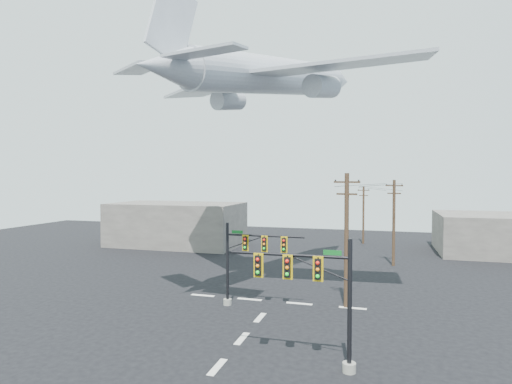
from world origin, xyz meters
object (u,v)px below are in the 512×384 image
(signal_mast_near, at_px, (318,295))
(utility_pole_c, at_px, (363,214))
(airliner, at_px, (273,76))
(utility_pole_a, at_px, (346,237))
(signal_mast_far, at_px, (246,260))
(utility_pole_b, at_px, (394,221))

(signal_mast_near, distance_m, utility_pole_c, 42.48)
(utility_pole_c, distance_m, airliner, 31.52)
(utility_pole_a, distance_m, utility_pole_c, 31.65)
(utility_pole_a, bearing_deg, signal_mast_near, -78.34)
(signal_mast_far, distance_m, airliner, 16.15)
(signal_mast_near, relative_size, airliner, 0.24)
(signal_mast_far, height_order, airliner, airliner)
(signal_mast_far, relative_size, utility_pole_b, 0.67)
(utility_pole_a, bearing_deg, airliner, 162.35)
(signal_mast_near, height_order, airliner, airliner)
(signal_mast_far, height_order, utility_pole_a, utility_pole_a)
(signal_mast_near, distance_m, airliner, 21.91)
(utility_pole_a, relative_size, utility_pole_c, 1.20)
(airliner, bearing_deg, utility_pole_a, -100.53)
(signal_mast_far, relative_size, utility_pole_c, 0.75)
(signal_mast_near, relative_size, utility_pole_c, 0.80)
(utility_pole_a, bearing_deg, utility_pole_c, 104.67)
(signal_mast_far, distance_m, utility_pole_b, 21.64)
(utility_pole_a, distance_m, utility_pole_b, 17.03)
(airliner, bearing_deg, utility_pole_b, -18.53)
(utility_pole_b, xyz_separation_m, utility_pole_c, (-3.80, 15.04, -0.55))
(utility_pole_a, xyz_separation_m, airliner, (-6.70, 4.24, 13.21))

